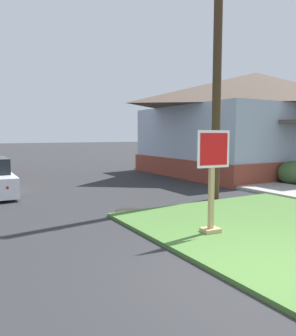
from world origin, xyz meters
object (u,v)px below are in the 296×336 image
at_px(stop_sign, 212,184).
at_px(manhole_cover, 129,211).
at_px(street_bench, 236,169).
at_px(utility_pole, 218,50).

xyz_separation_m(stop_sign, manhole_cover, (-0.46, 2.80, -1.06)).
distance_m(manhole_cover, street_bench, 6.80).
relative_size(stop_sign, manhole_cover, 2.92).
xyz_separation_m(stop_sign, utility_pole, (2.60, 2.88, 3.52)).
xyz_separation_m(manhole_cover, street_bench, (6.32, 2.46, 0.58)).
xyz_separation_m(stop_sign, street_bench, (5.85, 5.25, -0.48)).
bearing_deg(utility_pole, manhole_cover, -178.38).
bearing_deg(utility_pole, stop_sign, -132.03).
height_order(manhole_cover, street_bench, street_bench).
bearing_deg(stop_sign, utility_pole, 47.97).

